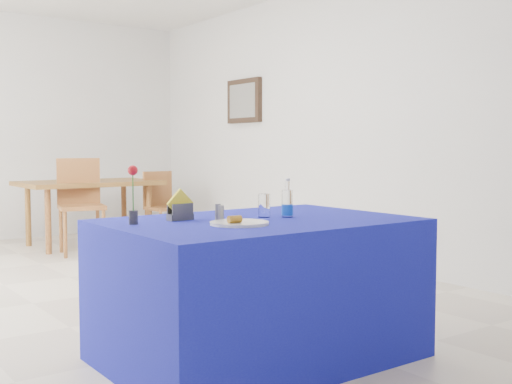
{
  "coord_description": "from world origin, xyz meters",
  "views": [
    {
      "loc": [
        -1.96,
        -4.72,
        1.15
      ],
      "look_at": [
        -0.04,
        -2.1,
        0.92
      ],
      "focal_mm": 45.0,
      "sensor_mm": 36.0,
      "label": 1
    }
  ],
  "objects_px": {
    "oak_table": "(89,188)",
    "chair_bg_left": "(80,198)",
    "blue_table": "(259,289)",
    "chair_bg_right": "(162,202)",
    "plate": "(239,223)",
    "water_bottle": "(287,204)"
  },
  "relations": [
    {
      "from": "oak_table",
      "to": "chair_bg_left",
      "type": "xyz_separation_m",
      "value": [
        -0.28,
        -0.48,
        -0.08
      ]
    },
    {
      "from": "blue_table",
      "to": "chair_bg_left",
      "type": "relative_size",
      "value": 1.56
    },
    {
      "from": "blue_table",
      "to": "oak_table",
      "type": "xyz_separation_m",
      "value": [
        0.78,
        4.42,
        0.3
      ]
    },
    {
      "from": "blue_table",
      "to": "chair_bg_right",
      "type": "bearing_deg",
      "value": 69.17
    },
    {
      "from": "chair_bg_left",
      "to": "chair_bg_right",
      "type": "bearing_deg",
      "value": 19.66
    },
    {
      "from": "blue_table",
      "to": "chair_bg_right",
      "type": "distance_m",
      "value": 4.36
    },
    {
      "from": "plate",
      "to": "blue_table",
      "type": "bearing_deg",
      "value": 31.7
    },
    {
      "from": "plate",
      "to": "water_bottle",
      "type": "height_order",
      "value": "water_bottle"
    },
    {
      "from": "oak_table",
      "to": "chair_bg_left",
      "type": "relative_size",
      "value": 1.5
    },
    {
      "from": "water_bottle",
      "to": "oak_table",
      "type": "distance_m",
      "value": 4.47
    },
    {
      "from": "blue_table",
      "to": "water_bottle",
      "type": "bearing_deg",
      "value": -0.68
    },
    {
      "from": "chair_bg_right",
      "to": "blue_table",
      "type": "bearing_deg",
      "value": -114.49
    },
    {
      "from": "water_bottle",
      "to": "oak_table",
      "type": "bearing_deg",
      "value": 82.46
    },
    {
      "from": "water_bottle",
      "to": "plate",
      "type": "bearing_deg",
      "value": -162.17
    },
    {
      "from": "oak_table",
      "to": "chair_bg_left",
      "type": "height_order",
      "value": "chair_bg_left"
    },
    {
      "from": "oak_table",
      "to": "chair_bg_left",
      "type": "distance_m",
      "value": 0.56
    },
    {
      "from": "blue_table",
      "to": "oak_table",
      "type": "bearing_deg",
      "value": 79.98
    },
    {
      "from": "plate",
      "to": "blue_table",
      "type": "relative_size",
      "value": 0.19
    },
    {
      "from": "oak_table",
      "to": "blue_table",
      "type": "bearing_deg",
      "value": -100.02
    },
    {
      "from": "oak_table",
      "to": "chair_bg_right",
      "type": "xyz_separation_m",
      "value": [
        0.77,
        -0.35,
        -0.18
      ]
    },
    {
      "from": "plate",
      "to": "blue_table",
      "type": "distance_m",
      "value": 0.47
    },
    {
      "from": "plate",
      "to": "blue_table",
      "type": "height_order",
      "value": "plate"
    }
  ]
}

